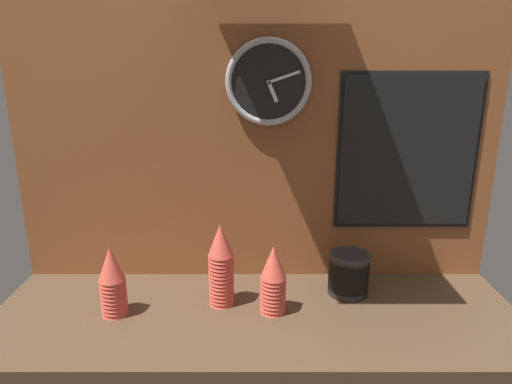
{
  "coord_description": "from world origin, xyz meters",
  "views": [
    {
      "loc": [
        -0.0,
        -1.23,
        0.74
      ],
      "look_at": [
        -0.0,
        0.04,
        0.37
      ],
      "focal_mm": 32.0,
      "sensor_mm": 36.0,
      "label": 1
    }
  ],
  "objects_px": {
    "cup_stack_center": "(222,265)",
    "bowl_stack_right": "(350,273)",
    "cup_stack_center_right": "(274,280)",
    "cup_stack_left": "(113,281)",
    "wall_clock": "(270,82)",
    "menu_board": "(409,152)"
  },
  "relations": [
    {
      "from": "cup_stack_center_right",
      "to": "cup_stack_center",
      "type": "bearing_deg",
      "value": 162.02
    },
    {
      "from": "bowl_stack_right",
      "to": "wall_clock",
      "type": "relative_size",
      "value": 0.52
    },
    {
      "from": "cup_stack_left",
      "to": "cup_stack_center",
      "type": "relative_size",
      "value": 0.81
    },
    {
      "from": "cup_stack_center_right",
      "to": "menu_board",
      "type": "height_order",
      "value": "menu_board"
    },
    {
      "from": "bowl_stack_right",
      "to": "cup_stack_center_right",
      "type": "bearing_deg",
      "value": -154.77
    },
    {
      "from": "cup_stack_center_right",
      "to": "wall_clock",
      "type": "relative_size",
      "value": 0.8
    },
    {
      "from": "cup_stack_center_right",
      "to": "cup_stack_left",
      "type": "distance_m",
      "value": 0.48
    },
    {
      "from": "wall_clock",
      "to": "menu_board",
      "type": "height_order",
      "value": "wall_clock"
    },
    {
      "from": "wall_clock",
      "to": "menu_board",
      "type": "bearing_deg",
      "value": 1.11
    },
    {
      "from": "cup_stack_center_right",
      "to": "cup_stack_left",
      "type": "height_order",
      "value": "same"
    },
    {
      "from": "wall_clock",
      "to": "cup_stack_center_right",
      "type": "bearing_deg",
      "value": -87.15
    },
    {
      "from": "bowl_stack_right",
      "to": "menu_board",
      "type": "distance_m",
      "value": 0.44
    },
    {
      "from": "cup_stack_left",
      "to": "wall_clock",
      "type": "height_order",
      "value": "wall_clock"
    },
    {
      "from": "cup_stack_center_right",
      "to": "menu_board",
      "type": "distance_m",
      "value": 0.61
    },
    {
      "from": "cup_stack_center_right",
      "to": "cup_stack_center",
      "type": "xyz_separation_m",
      "value": [
        -0.16,
        0.05,
        0.03
      ]
    },
    {
      "from": "cup_stack_center",
      "to": "bowl_stack_right",
      "type": "xyz_separation_m",
      "value": [
        0.41,
        0.07,
        -0.06
      ]
    },
    {
      "from": "bowl_stack_right",
      "to": "menu_board",
      "type": "height_order",
      "value": "menu_board"
    },
    {
      "from": "menu_board",
      "to": "wall_clock",
      "type": "bearing_deg",
      "value": -178.89
    },
    {
      "from": "cup_stack_center",
      "to": "bowl_stack_right",
      "type": "bearing_deg",
      "value": 9.18
    },
    {
      "from": "cup_stack_center",
      "to": "menu_board",
      "type": "bearing_deg",
      "value": 17.89
    },
    {
      "from": "cup_stack_center",
      "to": "menu_board",
      "type": "relative_size",
      "value": 0.51
    },
    {
      "from": "cup_stack_center",
      "to": "bowl_stack_right",
      "type": "distance_m",
      "value": 0.42
    }
  ]
}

